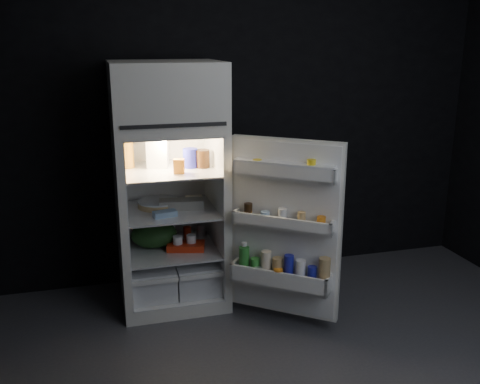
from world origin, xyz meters
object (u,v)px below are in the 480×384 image
object	(u,v)px
egg_carton	(182,204)
fridge_door	(284,232)
refrigerator	(169,178)
yogurt_tray	(186,246)
milk_jug	(158,151)

from	to	relation	value
egg_carton	fridge_door	bearing A→B (deg)	-34.61
refrigerator	egg_carton	world-z (taller)	refrigerator
egg_carton	yogurt_tray	distance (m)	0.31
fridge_door	milk_jug	bearing A→B (deg)	138.14
refrigerator	egg_carton	bearing A→B (deg)	-33.52
milk_jug	egg_carton	distance (m)	0.42
refrigerator	milk_jug	bearing A→B (deg)	141.33
egg_carton	yogurt_tray	bearing A→B (deg)	-65.17
milk_jug	refrigerator	bearing A→B (deg)	-24.62
fridge_door	egg_carton	xyz separation A→B (m)	(-0.60, 0.56, 0.08)
milk_jug	yogurt_tray	bearing A→B (deg)	-30.25
milk_jug	egg_carton	size ratio (longest dim) A/B	0.74
milk_jug	yogurt_tray	world-z (taller)	milk_jug
milk_jug	egg_carton	bearing A→B (deg)	-21.85
egg_carton	yogurt_tray	world-z (taller)	egg_carton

